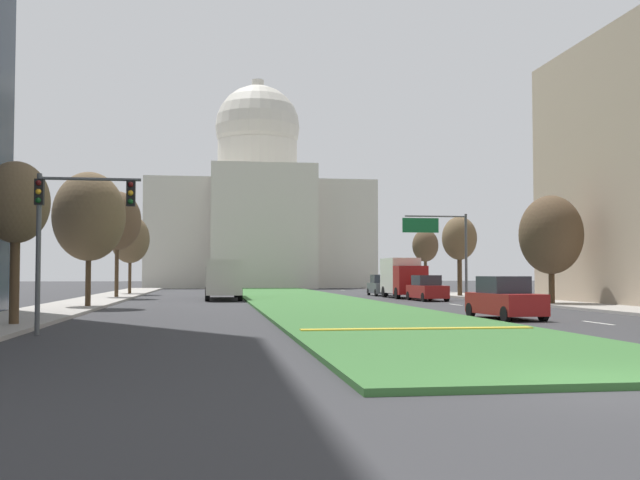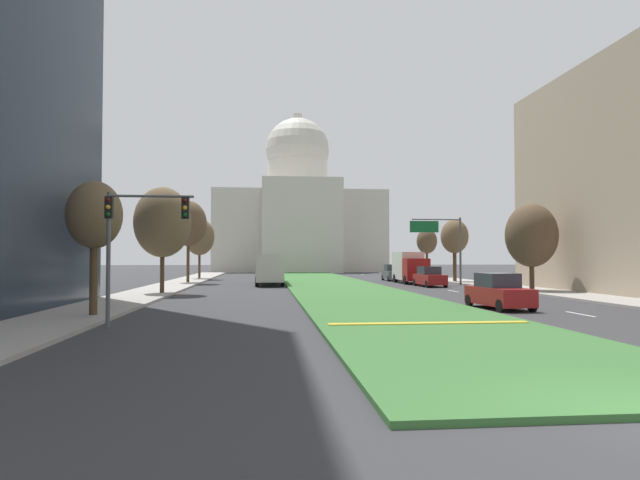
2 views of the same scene
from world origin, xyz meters
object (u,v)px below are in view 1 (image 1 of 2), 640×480
traffic_light_near_left (66,217)px  sedan_midblock (427,289)px  street_tree_left_mid (89,217)px  street_tree_right_far (459,239)px  city_bus (223,276)px  street_tree_left_distant (130,239)px  street_tree_right_mid (551,235)px  sedan_distant (381,286)px  street_tree_right_distant (425,246)px  capitol_building (258,217)px  street_tree_left_far (117,221)px  overhead_guide_sign (443,238)px  box_truck_delivery (403,277)px  sedan_lead_stopped (505,299)px  street_tree_left_near (16,204)px

traffic_light_near_left → sedan_midblock: bearing=53.3°
street_tree_left_mid → sedan_midblock: (22.19, 8.56, -4.32)m
street_tree_right_far → city_bus: bearing=-174.3°
street_tree_left_distant → city_bus: street_tree_left_distant is taller
street_tree_right_mid → sedan_distant: bearing=105.3°
street_tree_left_mid → street_tree_right_distant: street_tree_left_mid is taller
street_tree_right_mid → sedan_midblock: 10.75m
capitol_building → street_tree_right_far: (13.54, -50.33, -5.41)m
sedan_midblock → sedan_distant: bearing=92.0°
traffic_light_near_left → street_tree_left_far: bearing=94.3°
overhead_guide_sign → city_bus: overhead_guide_sign is taller
traffic_light_near_left → box_truck_delivery: bearing=59.0°
street_tree_right_distant → street_tree_right_far: bearing=-91.8°
street_tree_right_far → sedan_distant: bearing=135.1°
capitol_building → sedan_midblock: size_ratio=7.15×
street_tree_left_mid → city_bus: 16.18m
capitol_building → street_tree_right_mid: capitol_building is taller
street_tree_left_distant → sedan_lead_stopped: size_ratio=1.63×
street_tree_left_mid → city_bus: bearing=60.7°
overhead_guide_sign → street_tree_left_near: 35.62m
street_tree_right_far → sedan_lead_stopped: size_ratio=1.49×
box_truck_delivery → street_tree_left_distant: bearing=152.7°
overhead_guide_sign → street_tree_left_distant: size_ratio=0.89×
street_tree_left_near → street_tree_right_distant: (27.69, 41.61, 0.14)m
box_truck_delivery → city_bus: (-14.31, -1.00, 0.09)m
street_tree_right_mid → sedan_lead_stopped: (-8.12, -12.38, -3.49)m
street_tree_right_far → street_tree_left_distant: street_tree_left_distant is taller
sedan_midblock → box_truck_delivery: size_ratio=0.68×
sedan_distant → city_bus: (-14.02, -7.27, 0.91)m
sedan_lead_stopped → sedan_midblock: 21.21m
street_tree_right_far → street_tree_left_distant: (-27.63, 10.73, 0.26)m
city_bus → street_tree_left_near: bearing=-105.5°
street_tree_left_mid → sedan_distant: bearing=44.1°
traffic_light_near_left → sedan_distant: traffic_light_near_left is taller
capitol_building → street_tree_right_distant: bearing=-70.6°
street_tree_right_far → street_tree_right_distant: size_ratio=1.06×
street_tree_right_mid → sedan_midblock: street_tree_right_mid is taller
city_bus → box_truck_delivery: bearing=4.0°
capitol_building → traffic_light_near_left: (-11.41, -84.36, -6.45)m
street_tree_right_far → sedan_midblock: 9.57m
street_tree_left_far → city_bus: (8.17, -2.50, -4.30)m
overhead_guide_sign → sedan_distant: bearing=103.7°
traffic_light_near_left → street_tree_left_mid: (-2.17, 18.30, 1.38)m
street_tree_left_near → sedan_midblock: size_ratio=1.40×
capitol_building → city_bus: size_ratio=2.83×
street_tree_left_mid → street_tree_left_distant: bearing=91.1°
traffic_light_near_left → sedan_distant: size_ratio=1.19×
street_tree_left_near → city_bus: street_tree_left_near is taller
street_tree_right_distant → sedan_lead_stopped: (-8.03, -39.20, -3.79)m
street_tree_left_mid → street_tree_right_distant: (27.46, 26.73, -0.53)m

